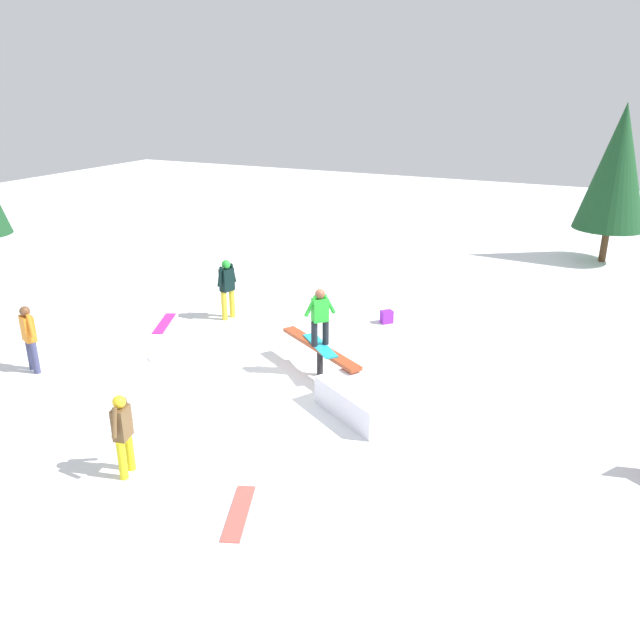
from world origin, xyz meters
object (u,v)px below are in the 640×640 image
(bystander_black, at_px, (227,286))
(backpack_on_snow, at_px, (387,317))
(loose_snowboard_magenta, at_px, (164,323))
(main_rider_on_rail, at_px, (320,319))
(bystander_orange, at_px, (29,335))
(loose_snowboard_white, at_px, (180,353))
(rail_feature, at_px, (320,350))
(pine_tree_near, at_px, (617,167))
(bystander_brown, at_px, (123,431))
(loose_snowboard_coral, at_px, (239,513))

(bystander_black, relative_size, backpack_on_snow, 4.77)
(bystander_black, bearing_deg, loose_snowboard_magenta, 143.57)
(main_rider_on_rail, distance_m, bystander_orange, 6.32)
(bystander_black, distance_m, loose_snowboard_white, 2.65)
(rail_feature, bearing_deg, main_rider_on_rail, 0.00)
(loose_snowboard_white, xyz_separation_m, pine_tree_near, (-8.56, -12.97, 3.26))
(rail_feature, xyz_separation_m, bystander_brown, (1.26, 4.64, 0.21))
(bystander_brown, xyz_separation_m, loose_snowboard_magenta, (3.77, -5.65, -0.79))
(bystander_orange, distance_m, loose_snowboard_magenta, 3.70)
(bystander_brown, distance_m, loose_snowboard_magenta, 6.84)
(loose_snowboard_coral, bearing_deg, pine_tree_near, -34.70)
(bystander_brown, relative_size, loose_snowboard_coral, 1.11)
(main_rider_on_rail, relative_size, bystander_black, 0.79)
(bystander_black, height_order, backpack_on_snow, bystander_black)
(rail_feature, distance_m, bystander_brown, 4.81)
(backpack_on_snow, distance_m, pine_tree_near, 10.68)
(main_rider_on_rail, xyz_separation_m, backpack_on_snow, (-0.24, -3.59, -1.14))
(backpack_on_snow, height_order, pine_tree_near, pine_tree_near)
(backpack_on_snow, bearing_deg, rail_feature, -140.08)
(main_rider_on_rail, height_order, loose_snowboard_magenta, main_rider_on_rail)
(loose_snowboard_coral, height_order, backpack_on_snow, backpack_on_snow)
(bystander_orange, distance_m, loose_snowboard_coral, 7.10)
(backpack_on_snow, bearing_deg, bystander_brown, -146.59)
(loose_snowboard_white, relative_size, loose_snowboard_coral, 1.17)
(loose_snowboard_white, bearing_deg, pine_tree_near, -179.02)
(pine_tree_near, bearing_deg, loose_snowboard_coral, 76.40)
(loose_snowboard_magenta, height_order, backpack_on_snow, backpack_on_snow)
(loose_snowboard_magenta, xyz_separation_m, backpack_on_snow, (-5.27, -2.59, 0.16))
(loose_snowboard_coral, bearing_deg, main_rider_on_rail, -10.15)
(main_rider_on_rail, bearing_deg, loose_snowboard_magenta, 31.98)
(loose_snowboard_magenta, bearing_deg, loose_snowboard_white, 24.15)
(bystander_orange, height_order, loose_snowboard_white, bystander_orange)
(pine_tree_near, bearing_deg, bystander_brown, 69.73)
(main_rider_on_rail, distance_m, loose_snowboard_white, 3.72)
(bystander_orange, xyz_separation_m, pine_tree_near, (-10.88, -15.10, 2.42))
(rail_feature, height_order, loose_snowboard_white, rail_feature)
(loose_snowboard_coral, height_order, pine_tree_near, pine_tree_near)
(main_rider_on_rail, distance_m, loose_snowboard_coral, 4.98)
(bystander_black, relative_size, loose_snowboard_coral, 1.26)
(bystander_brown, xyz_separation_m, backpack_on_snow, (-1.50, -8.23, -0.63))
(bystander_brown, relative_size, bystander_black, 0.88)
(main_rider_on_rail, xyz_separation_m, bystander_orange, (5.78, 2.51, -0.46))
(rail_feature, bearing_deg, backpack_on_snow, -62.60)
(bystander_brown, bearing_deg, backpack_on_snow, 155.25)
(main_rider_on_rail, distance_m, pine_tree_near, 13.72)
(rail_feature, distance_m, backpack_on_snow, 3.63)
(loose_snowboard_coral, relative_size, backpack_on_snow, 3.77)
(bystander_black, bearing_deg, pine_tree_near, -26.11)
(loose_snowboard_coral, bearing_deg, backpack_on_snow, -16.48)
(main_rider_on_rail, bearing_deg, rail_feature, 0.00)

